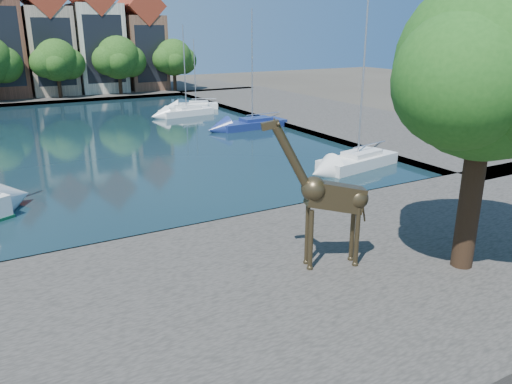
% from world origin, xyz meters
% --- Properties ---
extents(ground, '(160.00, 160.00, 0.00)m').
position_xyz_m(ground, '(0.00, 0.00, 0.00)').
color(ground, '#38332B').
rests_on(ground, ground).
extents(water_basin, '(38.00, 50.00, 0.08)m').
position_xyz_m(water_basin, '(0.00, 24.00, 0.04)').
color(water_basin, black).
rests_on(water_basin, ground).
extents(near_quay, '(50.00, 14.00, 0.50)m').
position_xyz_m(near_quay, '(0.00, -7.00, 0.25)').
color(near_quay, '#46423D').
rests_on(near_quay, ground).
extents(far_quay, '(60.00, 16.00, 0.50)m').
position_xyz_m(far_quay, '(0.00, 56.00, 0.25)').
color(far_quay, '#46423D').
rests_on(far_quay, ground).
extents(right_quay, '(14.00, 52.00, 0.50)m').
position_xyz_m(right_quay, '(25.00, 24.00, 0.25)').
color(right_quay, '#46423D').
rests_on(right_quay, ground).
extents(plane_tree, '(8.32, 6.40, 10.62)m').
position_xyz_m(plane_tree, '(7.62, -9.01, 7.67)').
color(plane_tree, '#332114').
rests_on(plane_tree, near_quay).
extents(townhouse_east_inner, '(5.94, 9.18, 15.79)m').
position_xyz_m(townhouse_east_inner, '(2.00, 55.99, 7.73)').
color(townhouse_east_inner, tan).
rests_on(townhouse_east_inner, far_quay).
extents(townhouse_east_mid, '(6.43, 9.18, 16.65)m').
position_xyz_m(townhouse_east_mid, '(8.50, 55.99, 8.10)').
color(townhouse_east_mid, beige).
rests_on(townhouse_east_mid, far_quay).
extents(townhouse_east_end, '(5.44, 9.18, 14.43)m').
position_xyz_m(townhouse_east_end, '(15.00, 55.99, 7.11)').
color(townhouse_east_end, brown).
rests_on(townhouse_east_end, far_quay).
extents(far_tree_mid_east, '(7.02, 5.40, 7.52)m').
position_xyz_m(far_tree_mid_east, '(2.10, 50.49, 5.13)').
color(far_tree_mid_east, '#332114').
rests_on(far_tree_mid_east, far_quay).
extents(far_tree_east, '(7.54, 5.80, 7.84)m').
position_xyz_m(far_tree_east, '(10.11, 50.49, 5.24)').
color(far_tree_east, '#332114').
rests_on(far_tree_east, far_quay).
extents(far_tree_far_east, '(6.76, 5.20, 7.36)m').
position_xyz_m(far_tree_far_east, '(18.09, 50.49, 5.08)').
color(far_tree_far_east, '#332114').
rests_on(far_tree_far_east, far_quay).
extents(giraffe_statue, '(3.88, 1.70, 5.69)m').
position_xyz_m(giraffe_statue, '(2.91, -6.41, 3.30)').
color(giraffe_statue, '#3A301D').
rests_on(giraffe_statue, near_quay).
extents(sailboat_right_a, '(6.48, 3.27, 11.70)m').
position_xyz_m(sailboat_right_a, '(14.44, 5.29, 0.69)').
color(sailboat_right_a, silver).
rests_on(sailboat_right_a, water_basin).
extents(sailboat_right_b, '(6.75, 2.66, 10.83)m').
position_xyz_m(sailboat_right_b, '(14.99, 21.40, 0.61)').
color(sailboat_right_b, navy).
rests_on(sailboat_right_b, water_basin).
extents(sailboat_right_c, '(6.03, 2.74, 9.52)m').
position_xyz_m(sailboat_right_c, '(12.19, 31.39, 0.61)').
color(sailboat_right_c, white).
rests_on(sailboat_right_c, water_basin).
extents(sailboat_right_d, '(5.45, 3.53, 7.99)m').
position_xyz_m(sailboat_right_d, '(15.00, 35.42, 0.55)').
color(sailboat_right_d, white).
rests_on(sailboat_right_d, water_basin).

